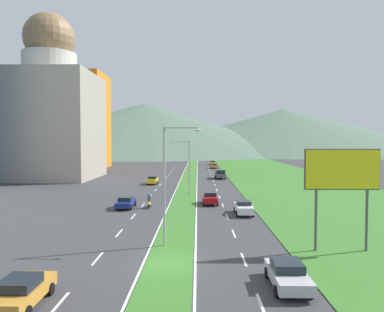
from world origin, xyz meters
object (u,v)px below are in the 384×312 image
car_6 (214,166)px  pickup_truck_0 (220,174)px  street_lamp_near (168,177)px  car_2 (21,291)px  car_3 (153,180)px  motorcycle_rider (149,202)px  car_0 (213,163)px  billboard_roadside (342,174)px  car_1 (210,198)px  street_lamp_mid (187,164)px  car_4 (126,202)px  car_5 (244,207)px  car_7 (288,274)px

car_6 → pickup_truck_0: size_ratio=0.80×
street_lamp_near → car_2: bearing=-122.0°
car_3 → motorcycle_rider: (2.63, -24.28, -0.03)m
car_0 → car_2: bearing=-7.5°
car_2 → billboard_roadside: bearing=-64.6°
car_2 → motorcycle_rider: 26.61m
car_0 → car_1: (-3.36, -75.26, 0.05)m
street_lamp_mid → car_0: (6.61, 68.63, -4.07)m
car_1 → motorcycle_rider: 8.05m
pickup_truck_0 → car_6: bearing=-179.9°
car_4 → car_5: 14.39m
billboard_roadside → motorcycle_rider: size_ratio=3.82×
street_lamp_near → street_lamp_mid: (0.64, 25.52, -0.59)m
billboard_roadside → motorcycle_rider: billboard_roadside is taller
car_0 → car_3: 55.46m
car_3 → car_4: (-0.22, -24.30, -0.05)m
billboard_roadside → motorcycle_rider: (-16.58, 17.23, -5.04)m
car_5 → pickup_truck_0: pickup_truck_0 is taller
car_2 → car_5: car_5 is taller
car_0 → car_5: size_ratio=0.92×
street_lamp_near → motorcycle_rider: 17.14m
car_7 → car_4: bearing=-149.8°
street_lamp_near → street_lamp_mid: 25.53m
car_6 → car_7: bearing=0.2°
street_lamp_mid → motorcycle_rider: bearing=-114.5°
street_lamp_near → car_1: (3.89, 18.89, -4.61)m
car_1 → car_6: car_1 is taller
car_3 → car_5: bearing=-153.9°
car_3 → motorcycle_rider: 24.42m
car_6 → car_3: bearing=-19.0°
car_7 → motorcycle_rider: 26.24m
billboard_roadside → pickup_truck_0: 51.97m
billboard_roadside → car_4: size_ratio=1.64×
car_2 → car_6: (13.59, 89.67, -0.03)m
car_2 → car_7: size_ratio=1.00×
car_4 → motorcycle_rider: 2.86m
car_4 → motorcycle_rider: motorcycle_rider is taller
billboard_roadside → car_4: bearing=138.5°
car_5 → car_6: car_5 is taller
street_lamp_near → car_3: 41.11m
car_7 → pickup_truck_0: 58.00m
street_lamp_mid → motorcycle_rider: size_ratio=4.11×
car_7 → car_3: bearing=-164.2°
street_lamp_mid → pickup_truck_0: 25.88m
car_7 → motorcycle_rider: bearing=-155.2°
car_2 → car_7: (13.84, 2.64, -0.03)m
car_1 → car_4: (-10.40, -2.83, -0.05)m
billboard_roadside → pickup_truck_0: (-5.78, 51.42, -4.80)m
car_1 → car_4: size_ratio=0.89×
car_0 → pickup_truck_0: pickup_truck_0 is taller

